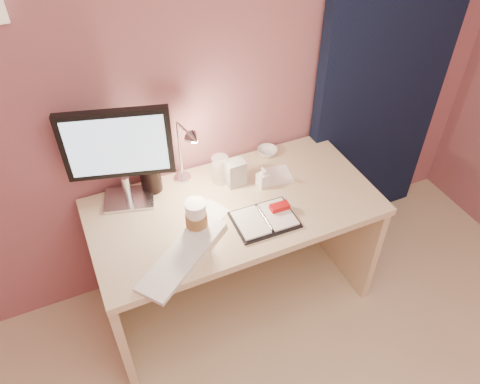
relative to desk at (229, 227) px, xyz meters
name	(u,v)px	position (x,y,z in m)	size (l,w,h in m)	color
room	(374,63)	(0.95, 0.24, 0.63)	(3.50, 3.50, 3.50)	#C6B28E
desk	(229,227)	(0.00, 0.00, 0.00)	(1.40, 0.70, 0.73)	beige
monitor	(119,150)	(-0.46, 0.16, 0.53)	(0.48, 0.23, 0.52)	silver
keyboard	(183,255)	(-0.33, -0.28, 0.24)	(0.50, 0.15, 0.02)	silver
planner	(266,218)	(0.09, -0.23, 0.24)	(0.30, 0.23, 0.05)	black
paper_a	(210,213)	(-0.13, -0.08, 0.23)	(0.14, 0.14, 0.00)	white
paper_b	(277,175)	(0.29, 0.04, 0.23)	(0.15, 0.15, 0.00)	white
coffee_cup	(196,217)	(-0.22, -0.15, 0.30)	(0.10, 0.10, 0.16)	white
clear_cup	(220,170)	(0.01, 0.12, 0.30)	(0.09, 0.09, 0.15)	white
bowl	(267,152)	(0.32, 0.22, 0.24)	(0.11, 0.11, 0.03)	silver
lotion_bottle	(263,177)	(0.18, -0.01, 0.28)	(0.05, 0.05, 0.12)	white
dark_jar	(151,178)	(-0.33, 0.20, 0.30)	(0.10, 0.10, 0.15)	black
product_box	(235,173)	(0.07, 0.07, 0.30)	(0.09, 0.07, 0.14)	#B5B4B0
desk_lamp	(182,154)	(-0.18, 0.12, 0.46)	(0.11, 0.23, 0.37)	silver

